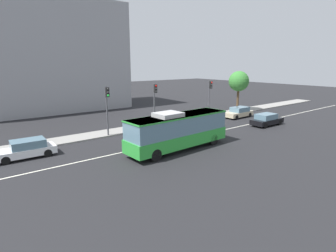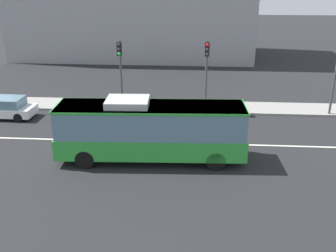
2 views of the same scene
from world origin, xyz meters
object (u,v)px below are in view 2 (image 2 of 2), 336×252
Objects in this scene: traffic_light_far_corner at (207,64)px; sedan_white at (3,108)px; transit_bus at (151,129)px; traffic_light_mid_block at (120,64)px.

sedan_white is at bearing -80.77° from traffic_light_far_corner.
traffic_light_far_corner is (3.10, 7.97, 1.75)m from transit_bus.
transit_bus is 8.45m from traffic_light_mid_block.
traffic_light_mid_block is at bearing -165.79° from sedan_white.
traffic_light_mid_block is at bearing 108.77° from transit_bus.
transit_bus is at bearing 153.58° from sedan_white.
traffic_light_mid_block reaches higher than transit_bus.
sedan_white is 0.87× the size of traffic_light_far_corner.
traffic_light_mid_block is at bearing -86.68° from traffic_light_far_corner.
sedan_white is at bearing -78.91° from traffic_light_mid_block.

